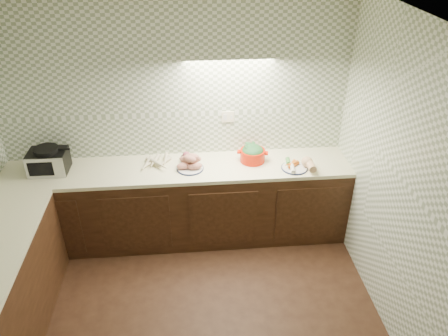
{
  "coord_description": "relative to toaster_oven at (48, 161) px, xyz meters",
  "views": [
    {
      "loc": [
        0.13,
        -2.4,
        3.24
      ],
      "look_at": [
        0.46,
        1.25,
        1.02
      ],
      "focal_mm": 35.0,
      "sensor_mm": 36.0,
      "label": 1
    }
  ],
  "objects": [
    {
      "name": "dutch_oven",
      "position": [
        2.08,
        0.02,
        -0.04
      ],
      "size": [
        0.33,
        0.31,
        0.18
      ],
      "rotation": [
        0.0,
        0.0,
        -0.2
      ],
      "color": "red",
      "rests_on": "counter"
    },
    {
      "name": "parsnip_pile",
      "position": [
        1.03,
        -0.01,
        -0.09
      ],
      "size": [
        0.41,
        0.33,
        0.08
      ],
      "color": "beige",
      "rests_on": "counter"
    },
    {
      "name": "onion_bowl",
      "position": [
        1.4,
        0.08,
        -0.08
      ],
      "size": [
        0.15,
        0.15,
        0.11
      ],
      "color": "black",
      "rests_on": "counter"
    },
    {
      "name": "toaster_oven",
      "position": [
        0.0,
        0.0,
        0.0
      ],
      "size": [
        0.38,
        0.3,
        0.27
      ],
      "rotation": [
        0.0,
        0.0,
        -0.02
      ],
      "color": "black",
      "rests_on": "counter"
    },
    {
      "name": "sweet_potato_plate",
      "position": [
        1.42,
        -0.08,
        -0.06
      ],
      "size": [
        0.28,
        0.28,
        0.17
      ],
      "rotation": [
        0.0,
        0.0,
        -0.07
      ],
      "color": "#11193B",
      "rests_on": "counter"
    },
    {
      "name": "counter",
      "position": [
        0.61,
        -0.86,
        -0.57
      ],
      "size": [
        3.6,
        3.6,
        0.9
      ],
      "color": "black",
      "rests_on": "ground"
    },
    {
      "name": "room",
      "position": [
        1.29,
        -1.55,
        0.6
      ],
      "size": [
        3.6,
        3.6,
        2.6
      ],
      "color": "black",
      "rests_on": "ground"
    },
    {
      "name": "veg_plate",
      "position": [
        2.55,
        -0.17,
        -0.08
      ],
      "size": [
        0.34,
        0.28,
        0.13
      ],
      "rotation": [
        0.0,
        0.0,
        -0.12
      ],
      "color": "#11193B",
      "rests_on": "counter"
    }
  ]
}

